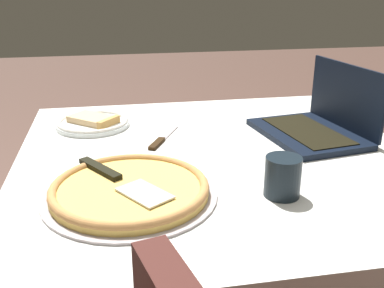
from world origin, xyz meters
name	(u,v)px	position (x,y,z in m)	size (l,w,h in m)	color
dining_table	(219,177)	(0.00, 0.00, 0.65)	(1.08, 1.08, 0.72)	silver
laptop	(318,122)	(-0.33, -0.09, 0.76)	(0.30, 0.37, 0.21)	black
pizza_plate	(93,122)	(0.34, -0.30, 0.73)	(0.23, 0.23, 0.04)	white
pizza_tray	(130,189)	(0.25, 0.21, 0.73)	(0.38, 0.38, 0.04)	#AA9FA3
table_knife	(162,139)	(0.14, -0.13, 0.72)	(0.11, 0.20, 0.01)	#BBB0B6
drink_cup	(283,176)	(-0.08, 0.26, 0.76)	(0.08, 0.08, 0.09)	black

